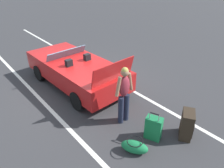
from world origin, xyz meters
name	(u,v)px	position (x,y,z in m)	size (l,w,h in m)	color
ground_plane	(77,85)	(0.00, 0.00, 0.00)	(80.00, 80.00, 0.00)	#333335
lot_line_near	(104,75)	(0.00, -1.25, 0.00)	(18.00, 0.12, 0.01)	silver
lot_line_mid	(40,99)	(0.00, 1.45, 0.00)	(18.00, 0.12, 0.01)	silver
convertible_car	(73,68)	(0.20, 0.01, 0.59)	(4.21, 1.97, 1.54)	red
suitcase_large_black	(187,125)	(-4.04, -0.70, 0.37)	(0.49, 0.56, 0.74)	#2D2319
suitcase_medium_bright	(154,128)	(-3.55, -0.02, 0.31)	(0.46, 0.38, 0.81)	#19723F
duffel_bag	(134,147)	(-3.58, 0.67, 0.16)	(0.70, 0.59, 0.34)	#19723F
traveler_person	(124,93)	(-2.59, 0.09, 0.93)	(0.22, 0.60, 1.65)	#1E2338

